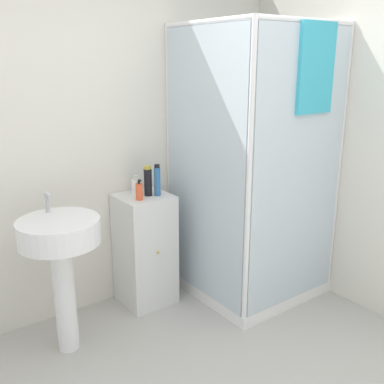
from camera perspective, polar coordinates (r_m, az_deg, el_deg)
name	(u,v)px	position (r m, az deg, el deg)	size (l,w,h in m)	color
wall_back	(79,145)	(3.27, -14.16, 5.82)	(6.40, 0.06, 2.50)	silver
shower_enclosure	(251,228)	(3.58, 7.48, -4.59)	(0.96, 0.99, 2.08)	white
vanity_cabinet	(145,249)	(3.48, -5.99, -7.24)	(0.38, 0.39, 0.86)	silver
sink	(60,249)	(2.91, -16.36, -6.98)	(0.50, 0.50, 1.03)	white
soap_dispenser	(139,191)	(3.21, -6.72, 0.07)	(0.05, 0.05, 0.15)	#E5562D
shampoo_bottle_tall_black	(148,181)	(3.30, -5.62, 1.37)	(0.06, 0.06, 0.22)	black
shampoo_bottle_blue	(157,180)	(3.29, -4.43, 1.47)	(0.05, 0.05, 0.23)	#2D66A3
lotion_bottle_white	(135,186)	(3.37, -7.21, 0.75)	(0.06, 0.06, 0.14)	white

